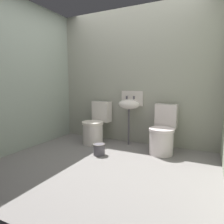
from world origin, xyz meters
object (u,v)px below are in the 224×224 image
at_px(toilet_right, 163,133).
at_px(sink, 130,104).
at_px(bucket, 99,149).
at_px(toilet_left, 96,126).

xyz_separation_m(toilet_right, sink, (-0.66, 0.19, 0.43)).
bearing_deg(toilet_right, sink, -14.14).
bearing_deg(sink, bucket, -105.95).
height_order(toilet_right, sink, sink).
height_order(toilet_left, toilet_right, same).
bearing_deg(toilet_left, toilet_right, -174.75).
bearing_deg(bucket, toilet_right, 32.95).
bearing_deg(toilet_left, bucket, 130.50).
relative_size(toilet_right, bucket, 3.95).
distance_m(toilet_left, toilet_right, 1.27).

